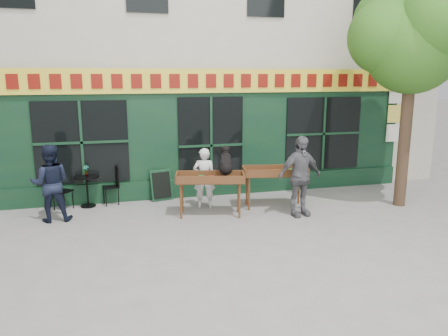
{
  "coord_description": "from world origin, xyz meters",
  "views": [
    {
      "loc": [
        -2.49,
        -8.64,
        3.15
      ],
      "look_at": [
        -0.12,
        0.5,
        1.13
      ],
      "focal_mm": 35.0,
      "sensor_mm": 36.0,
      "label": 1
    }
  ],
  "objects": [
    {
      "name": "ground",
      "position": [
        0.0,
        0.0,
        0.0
      ],
      "size": [
        80.0,
        80.0,
        0.0
      ],
      "primitive_type": "plane",
      "color": "slate",
      "rests_on": "ground"
    },
    {
      "name": "book_cart_center",
      "position": [
        -0.4,
        0.67,
        0.82
      ],
      "size": [
        1.6,
        0.94,
        0.99
      ],
      "rotation": [
        0.0,
        0.0,
        -0.23
      ],
      "color": "#5C301A",
      "rests_on": "ground"
    },
    {
      "name": "dog",
      "position": [
        -0.05,
        0.62,
        1.29
      ],
      "size": [
        0.47,
        0.66,
        0.6
      ],
      "primitive_type": null,
      "rotation": [
        0.0,
        0.0,
        -0.23
      ],
      "color": "black",
      "rests_on": "book_cart_center"
    },
    {
      "name": "building",
      "position": [
        0.0,
        5.97,
        4.97
      ],
      "size": [
        14.0,
        7.26,
        10.0
      ],
      "color": "beige",
      "rests_on": "ground"
    },
    {
      "name": "chalkboard",
      "position": [
        -1.32,
        2.19,
        0.4
      ],
      "size": [
        0.59,
        0.31,
        0.79
      ],
      "rotation": [
        0.0,
        0.0,
        0.23
      ],
      "color": "black",
      "rests_on": "ground"
    },
    {
      "name": "bistro_chair_right",
      "position": [
        -2.5,
        2.15,
        0.56
      ],
      "size": [
        0.43,
        0.42,
        0.95
      ],
      "rotation": [
        0.0,
        0.0,
        -1.38
      ],
      "color": "black",
      "rests_on": "ground"
    },
    {
      "name": "bistro_table",
      "position": [
        -3.13,
        2.08,
        0.54
      ],
      "size": [
        0.6,
        0.6,
        0.76
      ],
      "color": "black",
      "rests_on": "ground"
    },
    {
      "name": "man_right",
      "position": [
        1.55,
        0.17,
        0.92
      ],
      "size": [
        1.13,
        0.62,
        1.83
      ],
      "primitive_type": "imported",
      "rotation": [
        0.0,
        0.0,
        0.17
      ],
      "color": "#55555A",
      "rests_on": "ground"
    },
    {
      "name": "book_cart_right",
      "position": [
        1.25,
        0.92,
        0.82
      ],
      "size": [
        1.59,
        0.88,
        0.99
      ],
      "rotation": [
        0.0,
        0.0,
        -0.18
      ],
      "color": "#5C301A",
      "rests_on": "ground"
    },
    {
      "name": "man_left",
      "position": [
        -3.83,
        1.18,
        0.85
      ],
      "size": [
        0.84,
        0.66,
        1.7
      ],
      "primitive_type": "imported",
      "rotation": [
        0.0,
        0.0,
        3.16
      ],
      "color": "black",
      "rests_on": "ground"
    },
    {
      "name": "street_tree",
      "position": [
        4.34,
        0.36,
        4.11
      ],
      "size": [
        3.05,
        2.9,
        5.6
      ],
      "color": "#382619",
      "rests_on": "ground"
    },
    {
      "name": "potted_plant",
      "position": [
        -3.13,
        2.08,
        0.9
      ],
      "size": [
        0.16,
        0.14,
        0.27
      ],
      "primitive_type": "imported",
      "rotation": [
        0.0,
        0.0,
        -0.33
      ],
      "color": "gray",
      "rests_on": "bistro_table"
    },
    {
      "name": "bistro_chair_left",
      "position": [
        -3.76,
        2.03,
        0.56
      ],
      "size": [
        0.5,
        0.5,
        0.95
      ],
      "rotation": [
        0.0,
        0.0,
        0.97
      ],
      "color": "black",
      "rests_on": "ground"
    },
    {
      "name": "woman",
      "position": [
        -0.4,
        1.32,
        0.73
      ],
      "size": [
        0.6,
        0.46,
        1.46
      ],
      "primitive_type": "imported",
      "rotation": [
        0.0,
        0.0,
        2.92
      ],
      "color": "white",
      "rests_on": "ground"
    }
  ]
}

